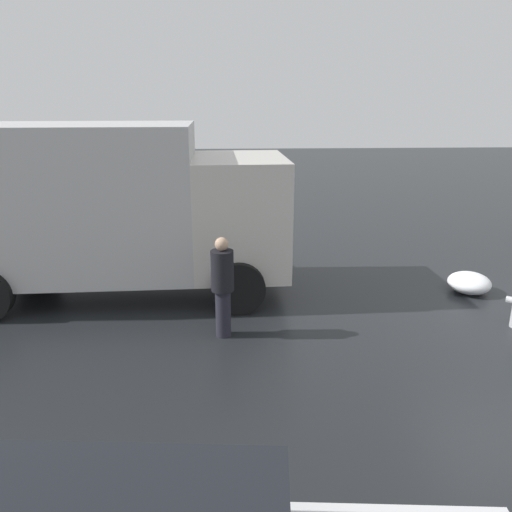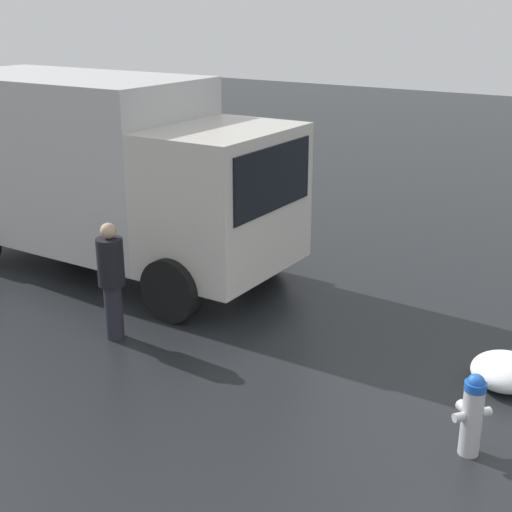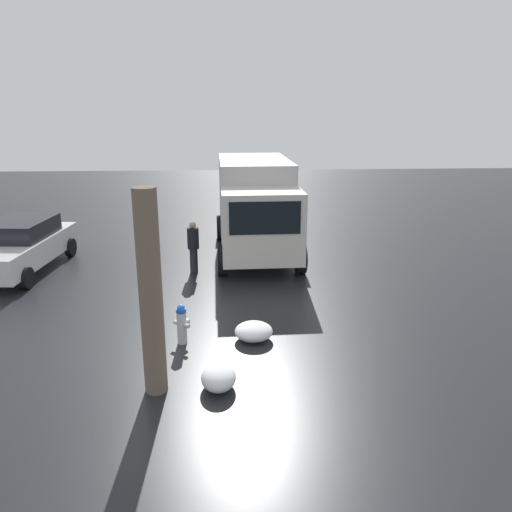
% 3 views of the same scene
% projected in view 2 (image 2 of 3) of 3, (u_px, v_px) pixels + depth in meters
% --- Properties ---
extents(ground_plane, '(60.00, 60.00, 0.00)m').
position_uv_depth(ground_plane, '(468.00, 453.00, 6.94)').
color(ground_plane, black).
extents(fire_hydrant, '(0.35, 0.37, 0.86)m').
position_uv_depth(fire_hydrant, '(472.00, 413.00, 6.80)').
color(fire_hydrant, '#B7B7BC').
rests_on(fire_hydrant, ground_plane).
extents(delivery_truck, '(6.25, 2.72, 3.08)m').
position_uv_depth(delivery_truck, '(101.00, 167.00, 11.44)').
color(delivery_truck, beige).
rests_on(delivery_truck, ground_plane).
extents(pedestrian, '(0.34, 0.34, 1.57)m').
position_uv_depth(pedestrian, '(111.00, 277.00, 9.08)').
color(pedestrian, '#23232D').
rests_on(pedestrian, ground_plane).
extents(snow_pile_by_hydrant, '(0.77, 0.81, 0.38)m').
position_uv_depth(snow_pile_by_hydrant, '(506.00, 371.00, 8.10)').
color(snow_pile_by_hydrant, white).
rests_on(snow_pile_by_hydrant, ground_plane).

